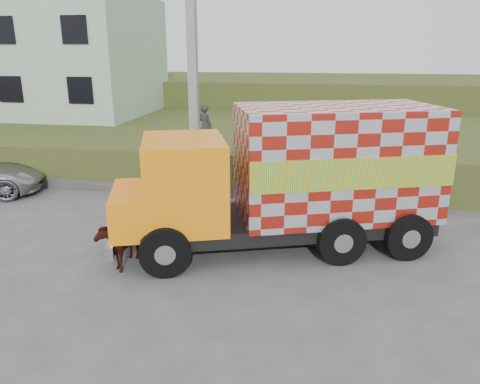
% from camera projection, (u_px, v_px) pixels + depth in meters
% --- Properties ---
extents(ground, '(120.00, 120.00, 0.00)m').
position_uv_depth(ground, '(188.00, 243.00, 12.39)').
color(ground, '#474749').
rests_on(ground, ground).
extents(embankment, '(40.00, 12.00, 1.50)m').
position_uv_depth(embankment, '(247.00, 143.00, 21.57)').
color(embankment, '#304C19').
rests_on(embankment, ground).
extents(embankment_far, '(40.00, 12.00, 3.00)m').
position_uv_depth(embankment_far, '(274.00, 99.00, 32.65)').
color(embankment_far, '#304C19').
rests_on(embankment_far, ground).
extents(retaining_strip, '(16.00, 0.50, 0.40)m').
position_uv_depth(retaining_strip, '(166.00, 187.00, 16.61)').
color(retaining_strip, '#595651').
rests_on(retaining_strip, ground).
extents(building, '(10.00, 8.00, 6.00)m').
position_uv_depth(building, '(54.00, 56.00, 25.09)').
color(building, '#A2BEA3').
rests_on(building, embankment).
extents(utility_pole, '(1.20, 0.30, 8.00)m').
position_uv_depth(utility_pole, '(193.00, 75.00, 15.67)').
color(utility_pole, gray).
rests_on(utility_pole, ground).
extents(cargo_truck, '(8.44, 4.98, 3.59)m').
position_uv_depth(cargo_truck, '(294.00, 177.00, 11.72)').
color(cargo_truck, black).
rests_on(cargo_truck, ground).
extents(cow, '(0.67, 1.41, 1.18)m').
position_uv_depth(cow, '(121.00, 241.00, 11.04)').
color(cow, black).
rests_on(cow, ground).
extents(pedestrian, '(0.64, 0.54, 1.50)m').
position_uv_depth(pedestrian, '(205.00, 125.00, 16.95)').
color(pedestrian, '#2F2C29').
rests_on(pedestrian, embankment).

